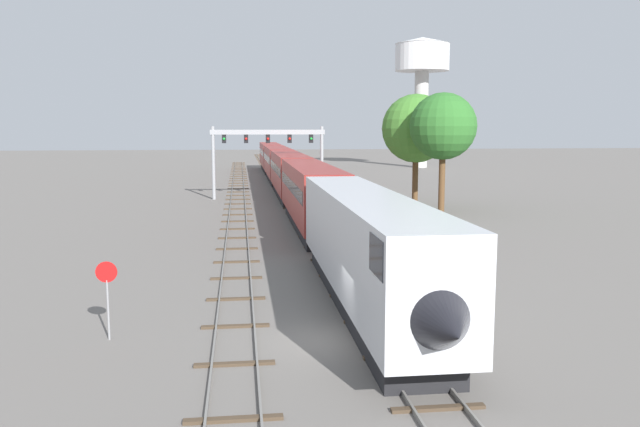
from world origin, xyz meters
The scene contains 9 objects.
ground_plane centered at (0.00, 0.00, 0.00)m, with size 400.00×400.00×0.00m, color slate.
track_main centered at (2.00, 60.00, 0.07)m, with size 2.60×200.00×0.16m.
track_near centered at (-3.50, 40.00, 0.07)m, with size 2.60×160.00×0.16m.
passenger_train centered at (2.00, 47.78, 2.61)m, with size 3.04×108.13×4.80m.
signal_gantry centered at (-0.25, 46.81, 5.66)m, with size 12.10×0.49×7.68m.
water_tower centered at (30.76, 97.54, 19.11)m, with size 10.22×10.22×24.14m.
stop_sign centered at (-8.00, 1.10, 1.87)m, with size 0.76×0.08×2.88m.
trackside_tree_left centered at (14.52, 33.25, 7.64)m, with size 5.89×5.89×10.63m.
trackside_tree_mid centered at (13.47, 38.25, 7.45)m, with size 6.52×6.52×10.74m.
Camera 1 is at (-3.22, -22.12, 7.60)m, focal length 36.30 mm.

